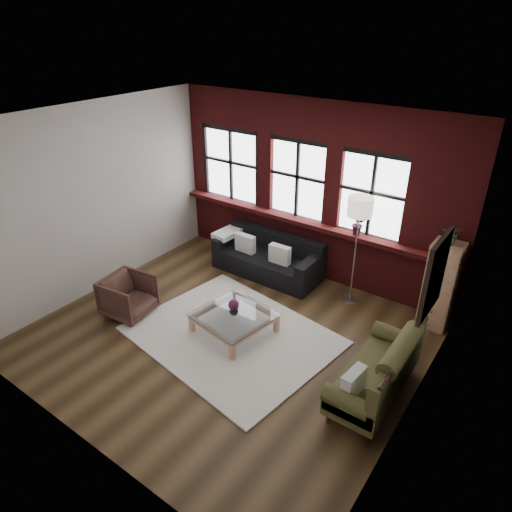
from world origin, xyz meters
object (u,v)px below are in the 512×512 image
Objects in this scene: vintage_settee at (376,368)px; vase at (234,310)px; dark_sofa at (267,256)px; armchair at (129,296)px; coffee_table at (234,324)px; drawer_chest at (440,286)px; floor_lamp at (356,247)px.

vintage_settee is 2.26m from vase.
dark_sofa is 2.76× the size of armchair.
vintage_settee is (2.87, -1.79, 0.09)m from dark_sofa.
vintage_settee is at bearing 0.04° from coffee_table.
vase is 3.17m from drawer_chest.
coffee_table is (1.71, 0.59, -0.17)m from armchair.
drawer_chest is (0.17, 2.01, 0.26)m from vintage_settee.
armchair is at bearing -138.24° from floor_lamp.
floor_lamp reaches higher than coffee_table.
floor_lamp is (1.67, 0.09, 0.65)m from dark_sofa.
vintage_settee is 0.84× the size of floor_lamp.
floor_lamp is at bearing -55.60° from armchair.
dark_sofa reaches higher than armchair.
vase is 0.10× the size of drawer_chest.
coffee_table is (0.61, -1.79, -0.20)m from dark_sofa.
vase is (1.71, 0.59, 0.08)m from armchair.
dark_sofa is at bearing -32.07° from armchair.
vintage_settee is at bearing 0.04° from vase.
vase is at bearing -140.42° from drawer_chest.
floor_lamp is at bearing 60.58° from vase.
drawer_chest reaches higher than armchair.
armchair is (-3.97, -0.59, -0.12)m from vintage_settee.
drawer_chest is (2.43, 2.01, 0.55)m from coffee_table.
vase is at bearing -78.35° from armchair.
armchair is 4.90m from drawer_chest.
vintage_settee is at bearing -57.52° from floor_lamp.
coffee_table is 0.51× the size of floor_lamp.
vase reaches higher than coffee_table.
floor_lamp is at bearing -174.68° from drawer_chest.
armchair reaches higher than vase.
vase is (-0.00, -0.00, 0.25)m from coffee_table.
dark_sofa is 14.11× the size of vase.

